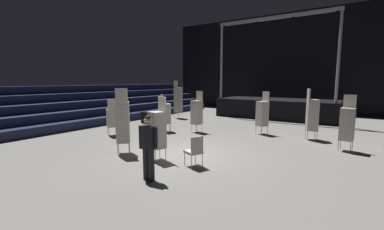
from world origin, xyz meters
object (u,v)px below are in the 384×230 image
Objects in this scene: chair_stack_rear_right at (347,123)px; chair_stack_aisle_right at (166,113)px; stage_riser at (277,107)px; chair_stack_rear_centre at (112,117)px; chair_stack_aisle_left at (157,129)px; loose_chair_near_man at (195,149)px; chair_stack_mid_right at (178,100)px; chair_stack_rear_left at (123,121)px; equipment_road_case at (149,118)px; chair_stack_mid_centre at (262,113)px; chair_stack_mid_left at (312,114)px; man_with_tie at (148,144)px; chair_stack_front_left at (197,112)px.

chair_stack_aisle_right is (-7.77, -0.91, -0.08)m from chair_stack_rear_right.
chair_stack_rear_centre is (-4.69, -10.36, 0.14)m from stage_riser.
loose_chair_near_man is (1.35, 0.13, -0.49)m from chair_stack_aisle_left.
chair_stack_mid_right is 1.11× the size of chair_stack_rear_left.
equipment_road_case is at bearing 3.39° from chair_stack_rear_right.
chair_stack_mid_centre reaches higher than equipment_road_case.
chair_stack_mid_left is 0.96× the size of chair_stack_rear_left.
chair_stack_mid_left reaches higher than loose_chair_near_man.
man_with_tie is 1.68m from chair_stack_aisle_left.
chair_stack_aisle_right is at bearing -35.84° from chair_stack_aisle_left.
chair_stack_aisle_left is at bearing 118.95° from loose_chair_near_man.
man_with_tie is at bearing -72.53° from chair_stack_rear_left.
chair_stack_rear_left is at bearing -94.15° from chair_stack_rear_centre.
chair_stack_rear_left is 2.93m from loose_chair_near_man.
man_with_tie is at bearing -46.43° from equipment_road_case.
chair_stack_rear_left is 1.12× the size of chair_stack_rear_right.
stage_riser is 11.95m from loose_chair_near_man.
chair_stack_rear_left reaches higher than chair_stack_aisle_left.
stage_riser is 8.71× the size of equipment_road_case.
chair_stack_front_left and chair_stack_mid_centre have the same top height.
man_with_tie is 0.83× the size of chair_stack_rear_right.
man_with_tie is 0.83× the size of chair_stack_aisle_left.
man_with_tie is 1.89× the size of equipment_road_case.
chair_stack_mid_left is (3.22, -6.08, 0.39)m from stage_riser.
loose_chair_near_man is at bearing -112.63° from man_with_tie.
loose_chair_near_man is (2.85, 0.24, -0.62)m from chair_stack_rear_left.
chair_stack_mid_left is 2.35× the size of loose_chair_near_man.
man_with_tie is at bearing -171.77° from loose_chair_near_man.
chair_stack_mid_centre is at bearing 68.70° from chair_stack_aisle_right.
chair_stack_mid_right is at bearing -64.10° from man_with_tie.
stage_riser is at bearing 28.27° from loose_chair_near_man.
stage_riser is 8.29× the size of loose_chair_near_man.
chair_stack_front_left reaches higher than chair_stack_aisle_right.
chair_stack_rear_centre is at bearing -83.94° from chair_stack_aisle_right.
chair_stack_front_left is 2.17× the size of loose_chair_near_man.
stage_riser reaches higher than loose_chair_near_man.
chair_stack_rear_right is 6.82m from chair_stack_aisle_left.
chair_stack_mid_centre is (6.53, -1.95, -0.25)m from chair_stack_mid_right.
equipment_road_case is 8.33m from loose_chair_near_man.
chair_stack_rear_right is at bearing 48.65° from chair_stack_aisle_right.
chair_stack_mid_left is 8.91m from chair_stack_mid_right.
loose_chair_near_man is at bearing 57.65° from chair_stack_rear_right.
chair_stack_rear_centre is (-5.73, -4.22, -0.17)m from chair_stack_mid_centre.
chair_stack_mid_right reaches higher than chair_stack_rear_centre.
chair_stack_mid_centre is (1.04, -6.14, 0.31)m from stage_riser.
chair_stack_rear_centre is at bearing -3.70° from chair_stack_aisle_left.
chair_stack_rear_centre is 5.90m from loose_chair_near_man.
chair_stack_rear_left reaches higher than equipment_road_case.
chair_stack_rear_centre is (0.79, -6.17, -0.42)m from chair_stack_mid_right.
chair_stack_aisle_right is at bearing -111.01° from stage_riser.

